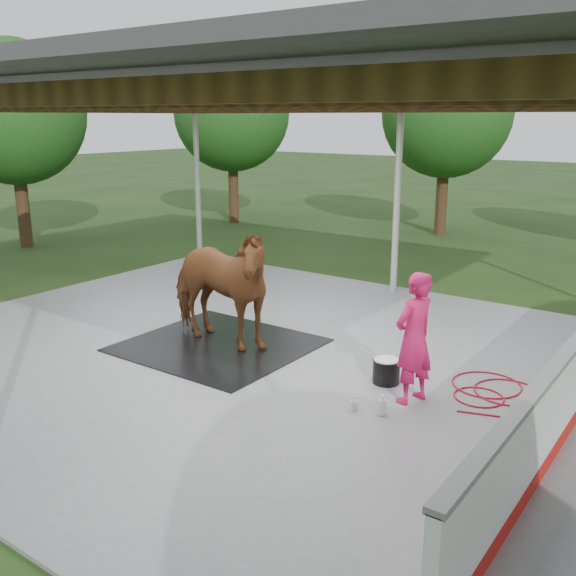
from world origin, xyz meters
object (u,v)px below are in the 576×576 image
Objects in this scene: horse at (217,286)px; wash_bucket at (386,371)px; handler at (414,338)px; dasher_board at (569,390)px.

horse is 3.06m from wash_bucket.
handler is 0.95m from wash_bucket.
handler is at bearing -32.46° from wash_bucket.
dasher_board is at bearing 113.34° from handler.
wash_bucket is at bearing -106.63° from handler.
wash_bucket is at bearing -83.04° from horse.
dasher_board is at bearing -86.21° from horse.
horse is at bearing -175.32° from wash_bucket.
dasher_board is 1.91m from handler.
dasher_board is at bearing -2.37° from wash_bucket.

